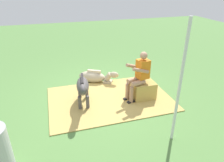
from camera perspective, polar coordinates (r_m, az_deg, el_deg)
ground_plane at (r=6.04m, az=-2.69°, el=-4.41°), size 24.00×24.00×0.00m
hay_patch at (r=5.93m, az=-0.57°, el=-4.84°), size 3.38×2.27×0.02m
hay_bale at (r=5.95m, az=8.47°, el=-2.44°), size 0.62×0.52×0.50m
person_seated at (r=5.64m, az=7.39°, el=1.84°), size 0.70×0.50×1.38m
pony_standing at (r=5.45m, az=-8.02°, el=-1.67°), size 0.43×1.34×0.91m
pony_lying at (r=6.84m, az=-4.71°, el=1.18°), size 1.30×0.89×0.42m
tent_pole_left at (r=4.12m, az=18.10°, el=-1.17°), size 0.06×0.06×2.53m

